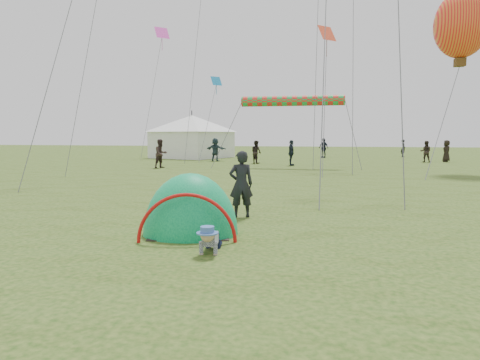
% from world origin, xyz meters
% --- Properties ---
extents(ground, '(140.00, 140.00, 0.00)m').
position_xyz_m(ground, '(0.00, 0.00, 0.00)').
color(ground, '#1C4210').
extents(crawling_toddler, '(0.52, 0.70, 0.51)m').
position_xyz_m(crawling_toddler, '(-1.05, 0.11, 0.26)').
color(crawling_toddler, black).
rests_on(crawling_toddler, ground).
extents(popup_tent, '(2.23, 1.97, 2.50)m').
position_xyz_m(popup_tent, '(-1.82, 1.39, 0.00)').
color(popup_tent, '#007B48').
rests_on(popup_tent, ground).
extents(standing_adult, '(0.70, 0.58, 1.63)m').
position_xyz_m(standing_adult, '(-1.19, 3.38, 0.82)').
color(standing_adult, black).
rests_on(standing_adult, ground).
extents(event_marquee, '(7.53, 7.53, 4.04)m').
position_xyz_m(event_marquee, '(-11.17, 29.71, 2.02)').
color(event_marquee, white).
rests_on(event_marquee, ground).
extents(crowd_person_0, '(0.43, 0.61, 1.60)m').
position_xyz_m(crowd_person_0, '(7.47, 34.84, 0.80)').
color(crowd_person_0, black).
rests_on(crowd_person_0, ground).
extents(crowd_person_1, '(1.01, 1.08, 1.76)m').
position_xyz_m(crowd_person_1, '(-9.20, 17.73, 0.88)').
color(crowd_person_1, '#352724').
rests_on(crowd_person_1, ground).
extents(crowd_person_3, '(1.20, 1.06, 1.61)m').
position_xyz_m(crowd_person_3, '(-13.62, 29.59, 0.80)').
color(crowd_person_3, black).
rests_on(crowd_person_3, ground).
extents(crowd_person_4, '(0.60, 0.85, 1.64)m').
position_xyz_m(crowd_person_4, '(9.48, 27.94, 0.82)').
color(crowd_person_4, black).
rests_on(crowd_person_4, ground).
extents(crowd_person_5, '(1.74, 0.92, 1.79)m').
position_xyz_m(crowd_person_5, '(-7.79, 25.18, 0.89)').
color(crowd_person_5, '#2A3E49').
rests_on(crowd_person_5, ground).
extents(crowd_person_7, '(0.87, 0.74, 1.59)m').
position_xyz_m(crowd_person_7, '(7.85, 27.15, 0.79)').
color(crowd_person_7, '#2C231D').
rests_on(crowd_person_7, ground).
extents(crowd_person_8, '(1.06, 0.96, 1.74)m').
position_xyz_m(crowd_person_8, '(0.31, 32.13, 0.87)').
color(crowd_person_8, '#19202E').
rests_on(crowd_person_8, ground).
extents(crowd_person_10, '(1.02, 0.88, 1.76)m').
position_xyz_m(crowd_person_10, '(-9.79, 29.37, 0.88)').
color(crowd_person_10, '#3F2A27').
rests_on(crowd_person_10, ground).
extents(crowd_person_13, '(1.00, 1.00, 1.63)m').
position_xyz_m(crowd_person_13, '(-4.23, 23.10, 0.82)').
color(crowd_person_13, black).
rests_on(crowd_person_13, ground).
extents(crowd_person_14, '(0.55, 1.04, 1.69)m').
position_xyz_m(crowd_person_14, '(-1.60, 21.48, 0.84)').
color(crowd_person_14, '#19232D').
rests_on(crowd_person_14, ground).
extents(balloon_kite, '(2.81, 2.81, 3.94)m').
position_xyz_m(balloon_kite, '(7.60, 18.49, 7.63)').
color(balloon_kite, orange).
extents(rainbow_tube_kite, '(6.36, 0.64, 0.64)m').
position_xyz_m(rainbow_tube_kite, '(-1.46, 20.12, 4.12)').
color(rainbow_tube_kite, red).
extents(diamond_kite_4, '(0.93, 0.93, 0.76)m').
position_xyz_m(diamond_kite_4, '(-8.44, 27.97, 6.46)').
color(diamond_kite_4, '#1277B3').
extents(diamond_kite_5, '(1.30, 1.30, 1.06)m').
position_xyz_m(diamond_kite_5, '(-13.95, 29.99, 11.06)').
color(diamond_kite_5, '#F53FC3').
extents(diamond_kite_7, '(1.10, 1.10, 0.90)m').
position_xyz_m(diamond_kite_7, '(0.59, 18.70, 7.78)').
color(diamond_kite_7, '#EC4826').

